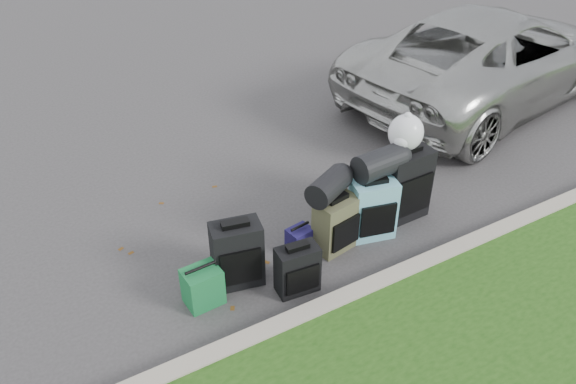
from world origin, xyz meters
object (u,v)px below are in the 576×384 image
suv (491,55)px  suitcase_large_black_right (404,184)px  tote_navy (300,240)px  suitcase_olive (336,224)px  suitcase_small_black (297,269)px  tote_green (203,287)px  suitcase_teal (373,209)px  suitcase_large_black_left (237,254)px

suv → suitcase_large_black_right: suv is taller
suv → tote_navy: bearing=101.7°
suitcase_olive → suitcase_large_black_right: bearing=-4.2°
suitcase_small_black → tote_green: bearing=166.4°
suitcase_teal → suitcase_olive: bearing=-168.6°
suv → suitcase_teal: suv is taller
suitcase_olive → suitcase_teal: size_ratio=0.90×
suitcase_small_black → suitcase_olive: bearing=33.3°
suitcase_small_black → suitcase_large_black_left: size_ratio=0.74×
suitcase_large_black_left → suitcase_teal: bearing=9.9°
suitcase_teal → tote_navy: (-0.80, 0.16, -0.20)m
suv → suitcase_large_black_left: size_ratio=7.55×
tote_navy → suitcase_large_black_left: bearing=179.3°
tote_green → suitcase_olive: bearing=-1.1°
suitcase_large_black_left → tote_green: bearing=-155.2°
suitcase_teal → suitcase_large_black_right: (0.51, 0.12, 0.08)m
suv → suitcase_large_black_right: (-3.18, -1.81, -0.30)m
suitcase_small_black → suitcase_large_black_left: suitcase_large_black_left is taller
suv → suitcase_large_black_left: 5.59m
suitcase_large_black_left → tote_green: (-0.40, -0.09, -0.15)m
suitcase_small_black → tote_green: size_ratio=1.32×
suitcase_small_black → tote_navy: suitcase_small_black is taller
suitcase_small_black → tote_green: 0.89m
suitcase_teal → tote_green: (-1.96, -0.04, -0.15)m
tote_green → suitcase_large_black_left: bearing=9.6°
suitcase_teal → tote_navy: size_ratio=2.52×
suv → suitcase_teal: bearing=107.8°
suv → suitcase_teal: (-3.70, -1.93, -0.38)m
suitcase_small_black → suitcase_large_black_right: size_ratio=0.60×
suv → tote_navy: (-4.49, -1.76, -0.58)m
suv → suitcase_large_black_left: bearing=99.9°
suitcase_large_black_right → tote_navy: bearing=176.5°
suitcase_large_black_right → tote_navy: 1.34m
suitcase_olive → tote_navy: suitcase_olive is taller
suitcase_large_black_left → tote_green: suitcase_large_black_left is taller
tote_navy → suitcase_teal: bearing=-20.5°
suitcase_large_black_right → tote_navy: size_ratio=3.11×
tote_green → suitcase_large_black_right: bearing=0.4°
suitcase_large_black_left → suitcase_large_black_right: size_ratio=0.82×
suv → suitcase_olive: size_ratio=8.52×
tote_navy → suv: bearing=12.5°
suitcase_large_black_left → tote_navy: suitcase_large_black_left is taller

